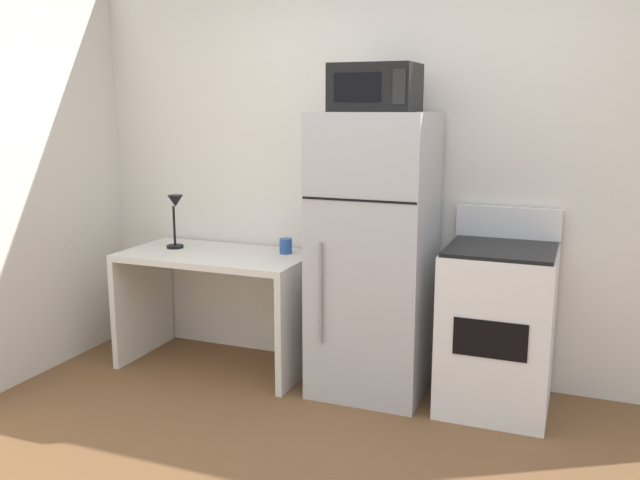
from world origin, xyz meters
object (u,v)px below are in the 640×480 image
at_px(desk, 217,287).
at_px(coffee_mug, 286,246).
at_px(desk_lamp, 175,212).
at_px(oven_range, 497,327).
at_px(refrigerator, 374,255).
at_px(microwave, 375,88).

height_order(desk, coffee_mug, coffee_mug).
relative_size(desk_lamp, oven_range, 0.32).
relative_size(desk, refrigerator, 0.73).
xyz_separation_m(desk, microwave, (1.04, -0.01, 1.24)).
bearing_deg(desk_lamp, desk, -4.18).
xyz_separation_m(coffee_mug, refrigerator, (0.62, -0.14, 0.02)).
xyz_separation_m(desk, oven_range, (1.76, 0.02, -0.06)).
relative_size(desk, oven_range, 1.09).
distance_m(coffee_mug, refrigerator, 0.64).
bearing_deg(coffee_mug, desk, -160.43).
xyz_separation_m(desk_lamp, oven_range, (2.07, 0.00, -0.52)).
height_order(desk, refrigerator, refrigerator).
distance_m(desk, oven_range, 1.76).
xyz_separation_m(desk, refrigerator, (1.04, 0.01, 0.29)).
bearing_deg(oven_range, coffee_mug, 174.58).
bearing_deg(desk, coffee_mug, 19.57).
distance_m(coffee_mug, oven_range, 1.39).
xyz_separation_m(coffee_mug, microwave, (0.62, -0.16, 0.97)).
bearing_deg(microwave, refrigerator, 90.32).
height_order(microwave, oven_range, microwave).
relative_size(desk, desk_lamp, 3.39).
bearing_deg(coffee_mug, oven_range, -5.42).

